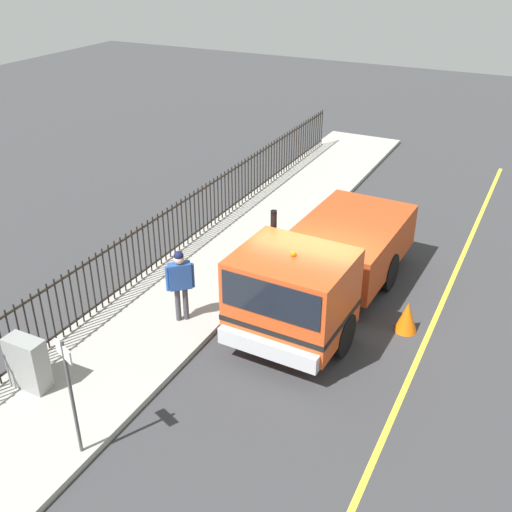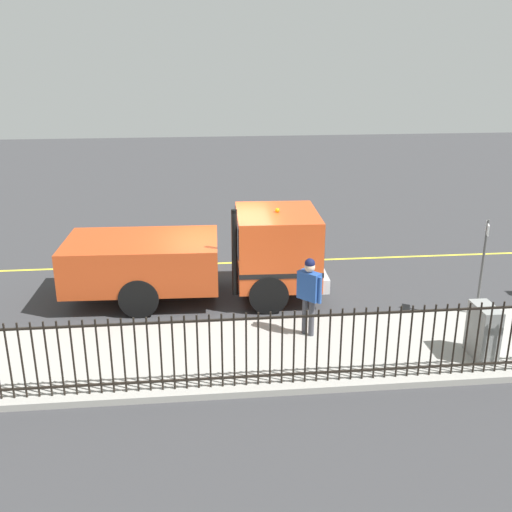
{
  "view_description": "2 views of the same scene",
  "coord_description": "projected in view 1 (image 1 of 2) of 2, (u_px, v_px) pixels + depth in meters",
  "views": [
    {
      "loc": [
        -4.21,
        11.38,
        8.0
      ],
      "look_at": [
        1.33,
        0.46,
        1.46
      ],
      "focal_mm": 42.58,
      "sensor_mm": 36.0,
      "label": 1
    },
    {
      "loc": [
        14.11,
        -0.6,
        6.01
      ],
      "look_at": [
        1.75,
        0.69,
        1.71
      ],
      "focal_mm": 41.47,
      "sensor_mm": 36.0,
      "label": 2
    }
  ],
  "objects": [
    {
      "name": "ground_plane",
      "position": [
        314.0,
        314.0,
        14.41
      ],
      "size": [
        61.59,
        61.59,
        0.0
      ],
      "primitive_type": "plane",
      "color": "#38383A",
      "rests_on": "ground"
    },
    {
      "name": "sidewalk_slab",
      "position": [
        198.0,
        281.0,
        15.66
      ],
      "size": [
        3.06,
        27.99,
        0.13
      ],
      "primitive_type": "cube",
      "color": "#A3A099",
      "rests_on": "ground"
    },
    {
      "name": "lane_marking",
      "position": [
        424.0,
        344.0,
        13.36
      ],
      "size": [
        0.12,
        25.2,
        0.01
      ],
      "primitive_type": "cube",
      "color": "yellow",
      "rests_on": "ground"
    },
    {
      "name": "work_truck",
      "position": [
        321.0,
        268.0,
        13.89
      ],
      "size": [
        2.57,
        6.55,
        2.59
      ],
      "rotation": [
        0.0,
        0.0,
        -0.04
      ],
      "color": "#D84C1E",
      "rests_on": "ground"
    },
    {
      "name": "worker_standing",
      "position": [
        180.0,
        278.0,
        13.48
      ],
      "size": [
        0.52,
        0.5,
        1.76
      ],
      "rotation": [
        0.0,
        0.0,
        -2.39
      ],
      "color": "#264C99",
      "rests_on": "sidewalk_slab"
    },
    {
      "name": "iron_fence",
      "position": [
        155.0,
        242.0,
        15.8
      ],
      "size": [
        0.04,
        23.83,
        1.47
      ],
      "color": "black",
      "rests_on": "sidewalk_slab"
    },
    {
      "name": "utility_cabinet",
      "position": [
        28.0,
        363.0,
        11.67
      ],
      "size": [
        0.79,
        0.39,
        1.11
      ],
      "primitive_type": "cube",
      "color": "gray",
      "rests_on": "sidewalk_slab"
    },
    {
      "name": "traffic_cone",
      "position": [
        407.0,
        317.0,
        13.65
      ],
      "size": [
        0.51,
        0.51,
        0.73
      ],
      "primitive_type": "cone",
      "color": "orange",
      "rests_on": "ground"
    },
    {
      "name": "street_sign",
      "position": [
        70.0,
        385.0,
        9.76
      ],
      "size": [
        0.48,
        0.21,
        2.31
      ],
      "color": "#4C4C4C",
      "rests_on": "sidewalk_slab"
    }
  ]
}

